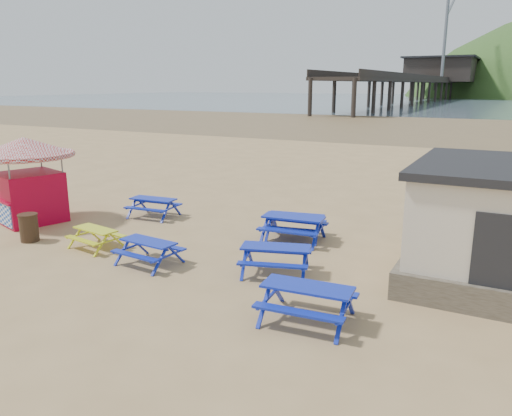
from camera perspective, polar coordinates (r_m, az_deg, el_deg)
The scene contains 13 objects.
ground at distance 16.86m, azimuth -6.91°, elevation -3.82°, with size 400.00×400.00×0.00m, color tan.
wet_sand at distance 68.99m, azimuth 20.13°, elevation 8.86°, with size 400.00×400.00×0.00m, color brown.
sea at distance 183.49m, azimuth 25.22°, elevation 11.06°, with size 400.00×400.00×0.00m, color #495C69.
picnic_table_blue_a at distance 20.13m, azimuth -11.63°, elevation 0.05°, with size 1.93×1.61×0.76m.
picnic_table_blue_b at distance 17.10m, azimuth 4.50°, elevation -2.09°, with size 2.16×1.86×0.80m.
picnic_table_blue_c at distance 16.74m, azimuth 4.27°, elevation -2.36°, with size 2.19×1.83×0.85m.
picnic_table_blue_d at distance 14.91m, azimuth -12.13°, elevation -4.98°, with size 1.83×1.53×0.72m.
picnic_table_blue_e at distance 11.26m, azimuth 5.86°, elevation -10.80°, with size 2.10×1.75×0.83m.
picnic_table_blue_f at distance 13.88m, azimuth 2.26°, elevation -5.94°, with size 2.25×2.01×0.79m.
picnic_table_yellow at distance 16.80m, azimuth -17.81°, elevation -3.31°, with size 1.72×1.47×0.65m.
ice_cream_kiosk at distance 20.64m, azimuth -24.76°, elevation 4.06°, with size 4.51×4.51×3.23m.
litter_bin at distance 18.30m, azimuth -24.53°, elevation -2.03°, with size 0.64×0.64×0.94m.
pier at distance 193.34m, azimuth 20.08°, elevation 13.24°, with size 24.00×220.00×39.29m.
Camera 1 is at (9.18, -13.19, 5.12)m, focal length 35.00 mm.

